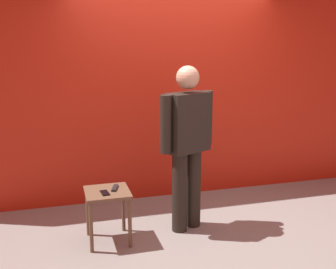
% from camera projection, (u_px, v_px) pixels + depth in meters
% --- Properties ---
extents(ground_plane, '(12.00, 12.00, 0.00)m').
position_uv_depth(ground_plane, '(208.00, 237.00, 4.13)').
color(ground_plane, gray).
extents(back_wall_red, '(5.77, 0.12, 2.68)m').
position_uv_depth(back_wall_red, '(172.00, 92.00, 5.07)').
color(back_wall_red, red).
rests_on(back_wall_red, ground_plane).
extents(standing_person, '(0.66, 0.40, 1.71)m').
position_uv_depth(standing_person, '(187.00, 140.00, 4.15)').
color(standing_person, black).
rests_on(standing_person, ground_plane).
extents(side_table, '(0.43, 0.43, 0.53)m').
position_uv_depth(side_table, '(108.00, 200.00, 3.97)').
color(side_table, brown).
rests_on(side_table, ground_plane).
extents(cell_phone, '(0.09, 0.15, 0.01)m').
position_uv_depth(cell_phone, '(105.00, 193.00, 3.88)').
color(cell_phone, black).
rests_on(cell_phone, side_table).
extents(tv_remote, '(0.09, 0.18, 0.02)m').
position_uv_depth(tv_remote, '(115.00, 188.00, 4.00)').
color(tv_remote, black).
rests_on(tv_remote, side_table).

